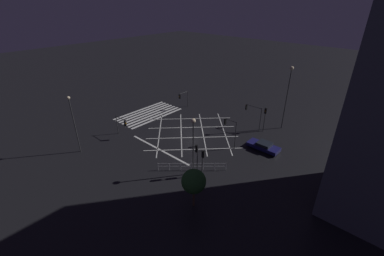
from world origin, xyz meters
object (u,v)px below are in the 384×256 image
at_px(street_lamp_far, 73,118).
at_px(street_tree_near, 194,181).
at_px(waiting_car, 264,146).
at_px(traffic_light_ne_cross, 197,154).
at_px(traffic_light_sw_main, 183,97).
at_px(traffic_light_nw_cross, 253,111).
at_px(traffic_light_nw_main, 265,115).
at_px(street_lamp_east, 193,133).
at_px(traffic_light_ne_main, 203,158).
at_px(street_lamp_west, 289,84).
at_px(traffic_light_median_north, 230,127).
at_px(traffic_light_se_cross, 122,123).

distance_m(street_lamp_far, street_tree_near, 19.26).
bearing_deg(waiting_car, traffic_light_ne_cross, 74.31).
bearing_deg(street_lamp_far, waiting_car, 133.31).
relative_size(traffic_light_sw_main, street_lamp_far, 0.40).
distance_m(traffic_light_nw_cross, traffic_light_sw_main, 14.43).
bearing_deg(traffic_light_sw_main, traffic_light_nw_main, 95.86).
bearing_deg(street_lamp_east, traffic_light_nw_main, 176.71).
relative_size(traffic_light_sw_main, traffic_light_ne_cross, 0.75).
distance_m(traffic_light_ne_cross, street_lamp_far, 17.40).
relative_size(traffic_light_ne_main, traffic_light_ne_cross, 0.81).
bearing_deg(traffic_light_nw_main, street_lamp_west, 151.85).
bearing_deg(street_lamp_east, waiting_car, 161.44).
xyz_separation_m(traffic_light_nw_cross, traffic_light_sw_main, (1.42, -14.35, -0.58)).
xyz_separation_m(traffic_light_ne_cross, street_lamp_west, (-19.27, 2.05, 4.40)).
distance_m(street_lamp_west, street_tree_near, 23.69).
relative_size(traffic_light_median_north, waiting_car, 0.93).
bearing_deg(traffic_light_se_cross, waiting_car, 31.69).
xyz_separation_m(street_lamp_east, street_tree_near, (4.03, 3.67, -2.53)).
relative_size(traffic_light_nw_cross, street_lamp_west, 0.39).
xyz_separation_m(traffic_light_sw_main, waiting_car, (3.35, 19.20, -1.86)).
height_order(traffic_light_nw_cross, street_tree_near, street_tree_near).
distance_m(street_lamp_far, waiting_car, 26.47).
distance_m(traffic_light_ne_cross, street_tree_near, 5.04).
height_order(traffic_light_ne_cross, street_lamp_far, street_lamp_far).
xyz_separation_m(traffic_light_sw_main, street_lamp_far, (21.21, 0.25, 2.86)).
distance_m(traffic_light_nw_cross, street_lamp_west, 6.85).
relative_size(traffic_light_nw_cross, traffic_light_se_cross, 1.25).
height_order(traffic_light_sw_main, street_lamp_far, street_lamp_far).
height_order(traffic_light_nw_cross, street_lamp_east, street_lamp_east).
relative_size(traffic_light_se_cross, traffic_light_sw_main, 0.98).
xyz_separation_m(traffic_light_ne_main, traffic_light_sw_main, (-13.76, -16.55, -0.11)).
bearing_deg(traffic_light_se_cross, traffic_light_ne_main, 2.88).
xyz_separation_m(street_lamp_far, waiting_car, (-17.86, 18.95, -4.73)).
xyz_separation_m(traffic_light_ne_main, street_lamp_east, (0.57, -1.04, 3.15)).
xyz_separation_m(traffic_light_ne_main, street_lamp_west, (-18.66, 1.60, 4.99)).
relative_size(traffic_light_nw_cross, traffic_light_sw_main, 1.23).
xyz_separation_m(traffic_light_median_north, street_lamp_far, (15.34, -14.65, 2.15)).
height_order(traffic_light_nw_cross, traffic_light_sw_main, traffic_light_nw_cross).
height_order(traffic_light_ne_main, waiting_car, traffic_light_ne_main).
relative_size(traffic_light_sw_main, street_tree_near, 0.75).
distance_m(traffic_light_nw_cross, street_tree_near, 20.36).
relative_size(traffic_light_se_cross, street_lamp_east, 0.43).
bearing_deg(street_lamp_west, street_lamp_far, -34.44).
bearing_deg(street_lamp_far, street_tree_near, 98.57).
xyz_separation_m(traffic_light_median_north, street_lamp_east, (8.46, 0.61, 2.55)).
distance_m(traffic_light_nw_cross, traffic_light_ne_cross, 15.89).
distance_m(traffic_light_ne_main, waiting_car, 10.93).
distance_m(traffic_light_sw_main, traffic_light_nw_main, 16.53).
relative_size(traffic_light_se_cross, traffic_light_ne_cross, 0.74).
bearing_deg(traffic_light_nw_main, traffic_light_se_cross, -43.44).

